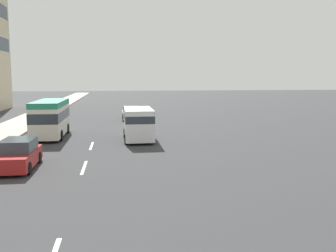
% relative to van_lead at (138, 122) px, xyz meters
% --- Properties ---
extents(ground_plane, '(198.00, 198.00, 0.00)m').
position_rel_van_lead_xyz_m(ground_plane, '(7.45, 3.46, -1.41)').
color(ground_plane, '#38383A').
extents(sidewalk_right, '(162.00, 3.99, 0.15)m').
position_rel_van_lead_xyz_m(sidewalk_right, '(7.45, 11.48, -1.34)').
color(sidewalk_right, '#B2ADA3').
rests_on(sidewalk_right, ground_plane).
extents(lane_stripe_mid, '(3.20, 0.16, 0.01)m').
position_rel_van_lead_xyz_m(lane_stripe_mid, '(-8.59, 3.46, -1.41)').
color(lane_stripe_mid, silver).
rests_on(lane_stripe_mid, ground_plane).
extents(lane_stripe_far, '(3.20, 0.16, 0.01)m').
position_rel_van_lead_xyz_m(lane_stripe_far, '(-1.97, 3.46, -1.41)').
color(lane_stripe_far, silver).
rests_on(lane_stripe_far, ground_plane).
extents(van_lead, '(5.06, 2.23, 2.47)m').
position_rel_van_lead_xyz_m(van_lead, '(0.00, 0.00, 0.00)').
color(van_lead, white).
rests_on(van_lead, ground_plane).
extents(car_second, '(4.10, 1.96, 1.66)m').
position_rel_van_lead_xyz_m(car_second, '(14.24, 0.02, -0.63)').
color(car_second, beige).
rests_on(car_second, ground_plane).
extents(car_third, '(4.27, 1.82, 1.58)m').
position_rel_van_lead_xyz_m(car_third, '(-8.36, 6.91, -0.67)').
color(car_third, '#A51E1E').
rests_on(car_third, ground_plane).
extents(minibus_fourth, '(7.01, 2.34, 2.98)m').
position_rel_van_lead_xyz_m(minibus_fourth, '(2.60, 6.97, 0.22)').
color(minibus_fourth, silver).
rests_on(minibus_fourth, ground_plane).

